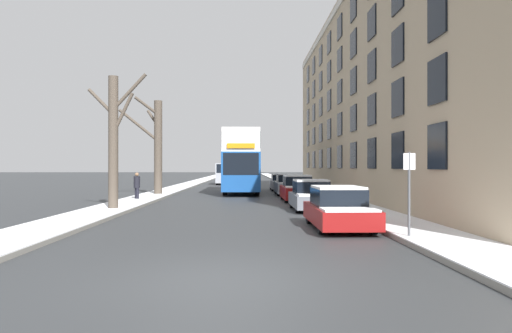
% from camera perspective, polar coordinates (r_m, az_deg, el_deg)
% --- Properties ---
extents(ground_plane, '(320.00, 320.00, 0.00)m').
position_cam_1_polar(ground_plane, '(8.35, -4.89, -13.90)').
color(ground_plane, '#303335').
extents(sidewalk_left, '(2.15, 130.00, 0.16)m').
position_cam_1_polar(sidewalk_left, '(61.43, -7.05, -1.83)').
color(sidewalk_left, gray).
rests_on(sidewalk_left, ground).
extents(sidewalk_right, '(2.15, 130.00, 0.16)m').
position_cam_1_polar(sidewalk_right, '(61.34, 3.51, -1.83)').
color(sidewalk_right, gray).
rests_on(sidewalk_right, ground).
extents(terrace_facade_right, '(9.10, 38.97, 13.30)m').
position_cam_1_polar(terrace_facade_right, '(32.01, 18.46, 8.32)').
color(terrace_facade_right, tan).
rests_on(terrace_facade_right, ground).
extents(bare_tree_left_0, '(2.81, 0.74, 6.18)m').
position_cam_1_polar(bare_tree_left_0, '(21.37, -17.34, 3.26)').
color(bare_tree_left_0, '#4C4238').
rests_on(bare_tree_left_0, ground).
extents(bare_tree_left_1, '(2.94, 1.94, 6.77)m').
position_cam_1_polar(bare_tree_left_1, '(32.02, -12.33, 2.67)').
color(bare_tree_left_1, '#4C4238').
rests_on(bare_tree_left_1, ground).
extents(double_decker_bus, '(2.63, 10.63, 4.62)m').
position_cam_1_polar(double_decker_bus, '(35.01, -1.81, 0.96)').
color(double_decker_bus, '#194C99').
rests_on(double_decker_bus, ground).
extents(parked_car_0, '(1.76, 4.24, 1.36)m').
position_cam_1_polar(parked_car_0, '(15.12, 10.27, -5.24)').
color(parked_car_0, maroon).
rests_on(parked_car_0, ground).
extents(parked_car_1, '(1.74, 3.97, 1.41)m').
position_cam_1_polar(parked_car_1, '(21.18, 6.92, -3.69)').
color(parked_car_1, slate).
rests_on(parked_car_1, ground).
extents(parked_car_2, '(1.74, 4.41, 1.52)m').
position_cam_1_polar(parked_car_2, '(26.83, 5.17, -2.82)').
color(parked_car_2, maroon).
rests_on(parked_car_2, ground).
extents(parked_car_3, '(1.75, 4.41, 1.47)m').
position_cam_1_polar(parked_car_3, '(32.69, 4.01, -2.35)').
color(parked_car_3, '#9EA3AD').
rests_on(parked_car_3, ground).
extents(parked_car_4, '(1.78, 4.31, 1.36)m').
position_cam_1_polar(parked_car_4, '(38.93, 3.15, -2.04)').
color(parked_car_4, '#9EA3AD').
rests_on(parked_car_4, ground).
extents(oncoming_van, '(2.07, 5.18, 2.39)m').
position_cam_1_polar(oncoming_van, '(51.72, -3.78, -0.82)').
color(oncoming_van, '#9EA3AD').
rests_on(oncoming_van, ground).
extents(pedestrian_left_sidewalk, '(0.36, 0.36, 1.67)m').
position_cam_1_polar(pedestrian_left_sidewalk, '(27.23, -14.67, -2.32)').
color(pedestrian_left_sidewalk, black).
rests_on(pedestrian_left_sidewalk, ground).
extents(street_sign_post, '(0.32, 0.07, 2.39)m').
position_cam_1_polar(street_sign_post, '(12.83, 18.59, -2.81)').
color(street_sign_post, '#4C4F54').
rests_on(street_sign_post, ground).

